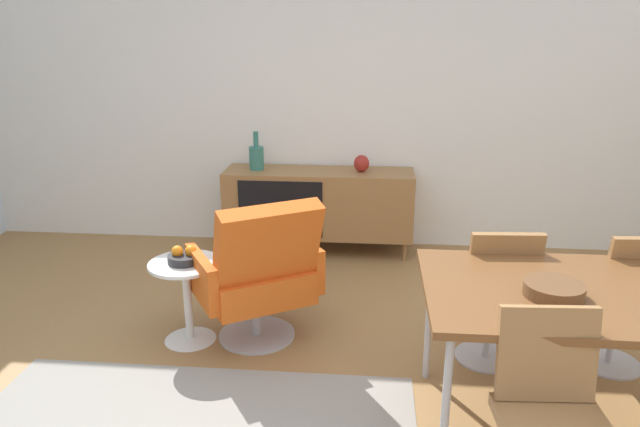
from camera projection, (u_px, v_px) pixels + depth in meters
ground_plane at (293, 415)px, 2.92m from camera, size 8.32×8.32×0.00m
wall_back at (332, 86)px, 4.96m from camera, size 6.80×0.12×2.80m
sideboard at (319, 203)px, 4.97m from camera, size 1.60×0.45×0.72m
vase_cobalt at (256, 157)px, 4.90m from camera, size 0.12×0.12×0.33m
vase_sculptural_dark at (362, 163)px, 4.84m from camera, size 0.13×0.13×0.14m
dining_table at (603, 299)px, 2.60m from camera, size 1.60×0.90×0.74m
wooden_bowl_on_table at (554, 290)px, 2.53m from camera, size 0.26×0.26×0.06m
dining_chair_back_left at (495, 290)px, 3.23m from camera, size 0.42×0.45×0.86m
dining_chair_front_left at (552, 416)px, 2.17m from camera, size 0.42×0.45×0.86m
dining_chair_back_right at (626, 295)px, 3.17m from camera, size 0.43×0.45×0.86m
lounge_chair_red at (259, 272)px, 3.48m from camera, size 0.89×0.88×0.95m
side_table_round at (187, 292)px, 3.54m from camera, size 0.44×0.44×0.52m
fruit_bowl at (184, 257)px, 3.47m from camera, size 0.20×0.20×0.11m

